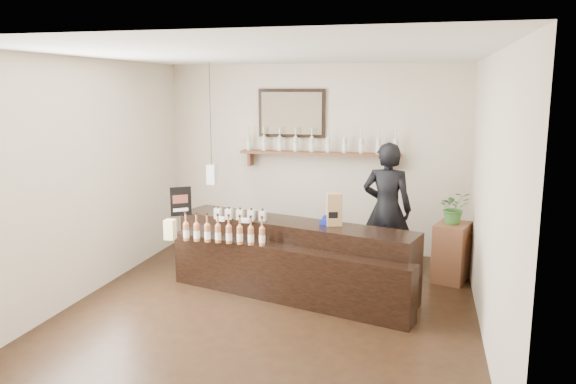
{
  "coord_description": "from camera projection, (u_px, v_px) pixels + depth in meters",
  "views": [
    {
      "loc": [
        1.63,
        -5.74,
        2.45
      ],
      "look_at": [
        0.03,
        0.7,
        1.22
      ],
      "focal_mm": 35.0,
      "sensor_mm": 36.0,
      "label": 1
    }
  ],
  "objects": [
    {
      "name": "back_wall_decor",
      "position": [
        303.0,
        135.0,
        8.29
      ],
      "size": [
        2.66,
        0.96,
        1.69
      ],
      "color": "brown",
      "rests_on": "ground"
    },
    {
      "name": "promo_sign",
      "position": [
        181.0,
        201.0,
        7.06
      ],
      "size": [
        0.23,
        0.17,
        0.37
      ],
      "color": "black",
      "rests_on": "counter"
    },
    {
      "name": "side_cabinet",
      "position": [
        452.0,
        252.0,
        7.19
      ],
      "size": [
        0.52,
        0.61,
        0.75
      ],
      "color": "brown",
      "rests_on": "ground"
    },
    {
      "name": "room_shell",
      "position": [
        269.0,
        159.0,
        6.0
      ],
      "size": [
        5.0,
        5.0,
        5.0
      ],
      "color": "beige",
      "rests_on": "ground"
    },
    {
      "name": "potted_plant",
      "position": [
        454.0,
        208.0,
        7.09
      ],
      "size": [
        0.45,
        0.41,
        0.42
      ],
      "primitive_type": "imported",
      "rotation": [
        0.0,
        0.0,
        0.27
      ],
      "color": "#376F2C",
      "rests_on": "side_cabinet"
    },
    {
      "name": "tape_dispenser",
      "position": [
        326.0,
        221.0,
        6.62
      ],
      "size": [
        0.15,
        0.07,
        0.12
      ],
      "color": "#1623A0",
      "rests_on": "counter"
    },
    {
      "name": "ground",
      "position": [
        270.0,
        309.0,
        6.31
      ],
      "size": [
        5.0,
        5.0,
        0.0
      ],
      "primitive_type": "plane",
      "color": "black",
      "rests_on": "ground"
    },
    {
      "name": "counter",
      "position": [
        290.0,
        260.0,
        6.77
      ],
      "size": [
        3.1,
        1.64,
        1.01
      ],
      "color": "black",
      "rests_on": "ground"
    },
    {
      "name": "shopkeeper",
      "position": [
        387.0,
        201.0,
        7.33
      ],
      "size": [
        0.77,
        0.54,
        2.0
      ],
      "primitive_type": "imported",
      "rotation": [
        0.0,
        0.0,
        3.05
      ],
      "color": "black",
      "rests_on": "ground"
    },
    {
      "name": "paper_bag",
      "position": [
        334.0,
        209.0,
        6.57
      ],
      "size": [
        0.2,
        0.17,
        0.38
      ],
      "color": "olive",
      "rests_on": "counter"
    }
  ]
}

